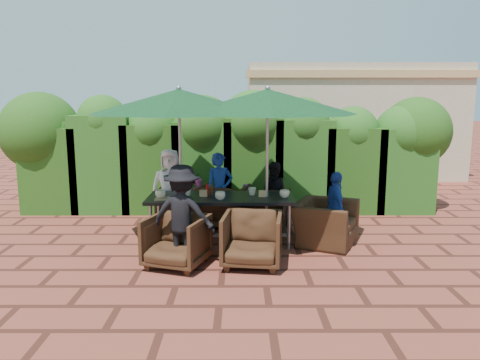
{
  "coord_description": "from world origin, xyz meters",
  "views": [
    {
      "loc": [
        0.22,
        -7.08,
        2.28
      ],
      "look_at": [
        0.24,
        0.4,
        0.96
      ],
      "focal_mm": 35.0,
      "sensor_mm": 36.0,
      "label": 1
    }
  ],
  "objects_px": {
    "chair_far_mid": "(223,204)",
    "chair_near_left": "(176,239)",
    "umbrella_right": "(268,102)",
    "chair_near_right": "(252,237)",
    "chair_end_right": "(325,216)",
    "chair_far_left": "(179,205)",
    "umbrella_left": "(179,102)",
    "dining_table": "(221,201)",
    "chair_far_right": "(265,205)"
  },
  "relations": [
    {
      "from": "chair_far_mid",
      "to": "chair_near_right",
      "type": "bearing_deg",
      "value": 118.54
    },
    {
      "from": "dining_table",
      "to": "chair_near_left",
      "type": "relative_size",
      "value": 2.94
    },
    {
      "from": "chair_far_right",
      "to": "chair_near_left",
      "type": "relative_size",
      "value": 1.01
    },
    {
      "from": "chair_near_right",
      "to": "chair_far_left",
      "type": "bearing_deg",
      "value": 128.79
    },
    {
      "from": "chair_end_right",
      "to": "chair_far_right",
      "type": "bearing_deg",
      "value": 66.49
    },
    {
      "from": "dining_table",
      "to": "umbrella_right",
      "type": "xyz_separation_m",
      "value": [
        0.72,
        -0.01,
        1.54
      ]
    },
    {
      "from": "umbrella_left",
      "to": "chair_near_right",
      "type": "height_order",
      "value": "umbrella_left"
    },
    {
      "from": "umbrella_right",
      "to": "chair_far_right",
      "type": "height_order",
      "value": "umbrella_right"
    },
    {
      "from": "chair_far_right",
      "to": "chair_near_right",
      "type": "distance_m",
      "value": 2.02
    },
    {
      "from": "umbrella_right",
      "to": "chair_near_left",
      "type": "bearing_deg",
      "value": -140.6
    },
    {
      "from": "umbrella_right",
      "to": "chair_far_left",
      "type": "distance_m",
      "value": 2.6
    },
    {
      "from": "umbrella_left",
      "to": "chair_far_right",
      "type": "bearing_deg",
      "value": 34.87
    },
    {
      "from": "umbrella_right",
      "to": "chair_near_right",
      "type": "bearing_deg",
      "value": -103.93
    },
    {
      "from": "dining_table",
      "to": "umbrella_left",
      "type": "distance_m",
      "value": 1.66
    },
    {
      "from": "umbrella_left",
      "to": "chair_far_mid",
      "type": "relative_size",
      "value": 3.32
    },
    {
      "from": "dining_table",
      "to": "chair_end_right",
      "type": "height_order",
      "value": "chair_end_right"
    },
    {
      "from": "chair_far_mid",
      "to": "chair_end_right",
      "type": "bearing_deg",
      "value": 164.42
    },
    {
      "from": "chair_far_mid",
      "to": "chair_near_left",
      "type": "distance_m",
      "value": 2.08
    },
    {
      "from": "chair_far_right",
      "to": "chair_near_left",
      "type": "height_order",
      "value": "chair_far_right"
    },
    {
      "from": "chair_near_left",
      "to": "chair_end_right",
      "type": "height_order",
      "value": "chair_end_right"
    },
    {
      "from": "dining_table",
      "to": "chair_near_right",
      "type": "height_order",
      "value": "chair_near_right"
    },
    {
      "from": "chair_far_left",
      "to": "chair_far_mid",
      "type": "height_order",
      "value": "chair_far_mid"
    },
    {
      "from": "dining_table",
      "to": "chair_end_right",
      "type": "relative_size",
      "value": 2.24
    },
    {
      "from": "umbrella_right",
      "to": "chair_far_right",
      "type": "distance_m",
      "value": 2.07
    },
    {
      "from": "umbrella_left",
      "to": "chair_near_left",
      "type": "bearing_deg",
      "value": -86.81
    },
    {
      "from": "chair_end_right",
      "to": "chair_far_left",
      "type": "bearing_deg",
      "value": 91.18
    },
    {
      "from": "chair_far_left",
      "to": "chair_near_right",
      "type": "xyz_separation_m",
      "value": [
        1.27,
        -2.06,
        0.03
      ]
    },
    {
      "from": "chair_near_left",
      "to": "chair_far_mid",
      "type": "bearing_deg",
      "value": 92.56
    },
    {
      "from": "chair_end_right",
      "to": "chair_far_mid",
      "type": "bearing_deg",
      "value": 83.82
    },
    {
      "from": "dining_table",
      "to": "chair_near_right",
      "type": "relative_size",
      "value": 2.82
    },
    {
      "from": "chair_near_left",
      "to": "chair_end_right",
      "type": "xyz_separation_m",
      "value": [
        2.2,
        1.02,
        0.06
      ]
    },
    {
      "from": "chair_far_mid",
      "to": "chair_far_right",
      "type": "height_order",
      "value": "chair_far_mid"
    },
    {
      "from": "umbrella_right",
      "to": "chair_far_mid",
      "type": "relative_size",
      "value": 3.3
    },
    {
      "from": "umbrella_left",
      "to": "chair_near_right",
      "type": "xyz_separation_m",
      "value": [
        1.09,
        -1.05,
        -1.81
      ]
    },
    {
      "from": "umbrella_left",
      "to": "chair_far_right",
      "type": "height_order",
      "value": "umbrella_left"
    },
    {
      "from": "umbrella_right",
      "to": "chair_far_mid",
      "type": "xyz_separation_m",
      "value": [
        -0.71,
        0.95,
        -1.8
      ]
    },
    {
      "from": "dining_table",
      "to": "umbrella_right",
      "type": "height_order",
      "value": "umbrella_right"
    },
    {
      "from": "dining_table",
      "to": "chair_far_right",
      "type": "relative_size",
      "value": 2.91
    },
    {
      "from": "chair_near_right",
      "to": "chair_far_mid",
      "type": "bearing_deg",
      "value": 110.25
    },
    {
      "from": "chair_near_left",
      "to": "chair_end_right",
      "type": "distance_m",
      "value": 2.43
    },
    {
      "from": "chair_far_left",
      "to": "umbrella_left",
      "type": "bearing_deg",
      "value": 100.46
    },
    {
      "from": "chair_far_mid",
      "to": "dining_table",
      "type": "bearing_deg",
      "value": 105.0
    },
    {
      "from": "dining_table",
      "to": "umbrella_right",
      "type": "bearing_deg",
      "value": -0.91
    },
    {
      "from": "chair_far_right",
      "to": "chair_near_left",
      "type": "bearing_deg",
      "value": 58.31
    },
    {
      "from": "umbrella_right",
      "to": "chair_near_right",
      "type": "xyz_separation_m",
      "value": [
        -0.25,
        -1.03,
        -1.81
      ]
    },
    {
      "from": "umbrella_left",
      "to": "chair_far_right",
      "type": "xyz_separation_m",
      "value": [
        1.37,
        0.95,
        -1.82
      ]
    },
    {
      "from": "chair_end_right",
      "to": "umbrella_right",
      "type": "bearing_deg",
      "value": 112.67
    },
    {
      "from": "chair_far_left",
      "to": "chair_end_right",
      "type": "xyz_separation_m",
      "value": [
        2.44,
        -1.07,
        0.07
      ]
    },
    {
      "from": "chair_far_left",
      "to": "umbrella_right",
      "type": "bearing_deg",
      "value": 146.27
    },
    {
      "from": "umbrella_right",
      "to": "chair_near_right",
      "type": "height_order",
      "value": "umbrella_right"
    }
  ]
}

